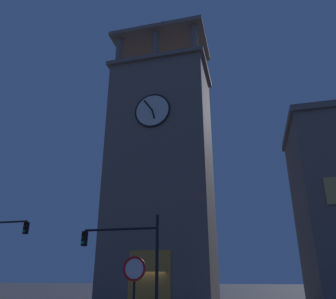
{
  "coord_description": "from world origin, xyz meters",
  "views": [
    {
      "loc": [
        -7.56,
        24.85,
        2.11
      ],
      "look_at": [
        -0.69,
        -2.29,
        13.16
      ],
      "focal_mm": 34.75,
      "sensor_mm": 36.0,
      "label": 1
    }
  ],
  "objects": [
    {
      "name": "traffic_signal_near",
      "position": [
        -1.52,
        8.87,
        3.34
      ],
      "size": [
        4.17,
        0.41,
        5.09
      ],
      "color": "black",
      "rests_on": "ground_plane"
    },
    {
      "name": "clocktower",
      "position": [
        -0.06,
        -2.27,
        11.23
      ],
      "size": [
        9.43,
        6.61,
        28.47
      ],
      "color": "#75665B",
      "rests_on": "ground_plane"
    },
    {
      "name": "no_horn_sign",
      "position": [
        -3.77,
        14.3,
        2.16
      ],
      "size": [
        0.78,
        0.14,
        2.77
      ],
      "color": "black",
      "rests_on": "ground_plane"
    }
  ]
}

